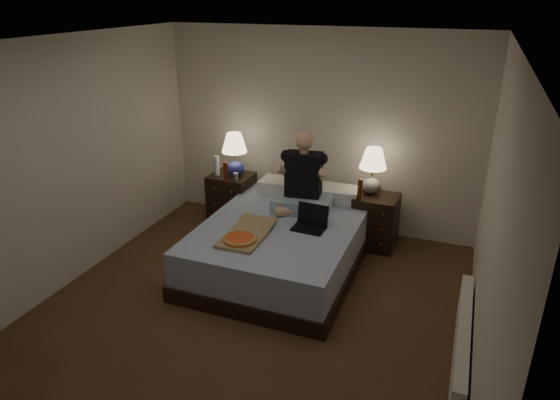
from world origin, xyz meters
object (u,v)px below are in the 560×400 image
at_px(soda_can, 236,177).
at_px(beer_bottle_left, 226,171).
at_px(bed, 282,244).
at_px(pizza_box, 240,239).
at_px(lamp_left, 235,155).
at_px(nightstand_left, 232,199).
at_px(laptop, 309,219).
at_px(radiator, 461,344).
at_px(water_bottle, 217,165).
at_px(beer_bottle_right, 360,188).
at_px(person, 303,172).
at_px(nightstand_right, 375,221).
at_px(lamp_right, 372,171).

distance_m(soda_can, beer_bottle_left, 0.15).
distance_m(bed, pizza_box, 0.71).
bearing_deg(lamp_left, nightstand_left, -179.12).
distance_m(bed, laptop, 0.51).
bearing_deg(radiator, bed, 153.48).
height_order(water_bottle, beer_bottle_right, water_bottle).
bearing_deg(pizza_box, radiator, -10.86).
bearing_deg(laptop, lamp_left, 148.85).
relative_size(beer_bottle_left, radiator, 0.14).
bearing_deg(beer_bottle_left, laptop, -27.94).
height_order(water_bottle, laptop, water_bottle).
relative_size(nightstand_left, person, 0.73).
distance_m(nightstand_left, beer_bottle_left, 0.49).
relative_size(soda_can, radiator, 0.06).
bearing_deg(pizza_box, soda_can, 116.20).
bearing_deg(soda_can, person, -14.83).
height_order(pizza_box, radiator, pizza_box).
height_order(water_bottle, person, person).
height_order(soda_can, person, person).
bearing_deg(beer_bottle_left, nightstand_right, 6.45).
height_order(nightstand_left, beer_bottle_left, beer_bottle_left).
relative_size(water_bottle, beer_bottle_right, 1.09).
height_order(nightstand_left, water_bottle, water_bottle).
xyz_separation_m(soda_can, person, (0.97, -0.26, 0.27)).
distance_m(lamp_right, beer_bottle_left, 1.81).
xyz_separation_m(nightstand_left, beer_bottle_left, (0.02, -0.17, 0.45)).
bearing_deg(bed, person, 77.27).
bearing_deg(bed, beer_bottle_right, 48.17).
xyz_separation_m(bed, soda_can, (-0.87, 0.66, 0.46)).
bearing_deg(person, nightstand_left, 153.03).
relative_size(bed, laptop, 6.33).
xyz_separation_m(lamp_left, beer_bottle_right, (1.64, -0.07, -0.20)).
distance_m(bed, soda_can, 1.19).
bearing_deg(lamp_right, beer_bottle_right, -119.25).
bearing_deg(person, nightstand_right, 24.14).
relative_size(beer_bottle_left, person, 0.25).
bearing_deg(beer_bottle_left, lamp_right, 8.74).
xyz_separation_m(beer_bottle_left, radiator, (2.95, -1.63, -0.59)).
bearing_deg(bed, water_bottle, 147.28).
relative_size(soda_can, beer_bottle_right, 0.43).
bearing_deg(beer_bottle_right, water_bottle, 179.36).
height_order(nightstand_right, beer_bottle_left, beer_bottle_left).
bearing_deg(lamp_right, beer_bottle_left, -171.26).
bearing_deg(beer_bottle_right, beer_bottle_left, -176.65).
relative_size(nightstand_left, soda_can, 6.78).
distance_m(lamp_right, person, 0.86).
relative_size(nightstand_left, radiator, 0.42).
distance_m(beer_bottle_right, person, 0.72).
relative_size(beer_bottle_right, radiator, 0.14).
relative_size(water_bottle, beer_bottle_left, 1.09).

